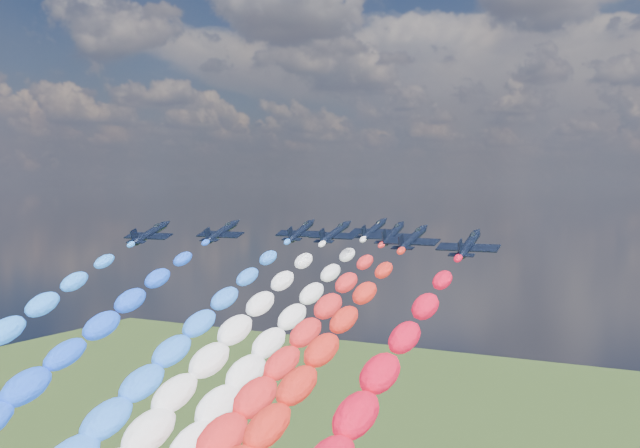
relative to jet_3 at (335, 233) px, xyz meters
The scene contains 13 objects.
jet_0 34.77m from the jet_3, 150.42° to the right, with size 9.52×12.77×2.81m, color black, non-canonical shape.
jet_1 22.15m from the jet_3, 161.13° to the right, with size 9.52×12.77×2.81m, color black, non-canonical shape.
trail_1 65.79m from the jet_3, 109.94° to the right, with size 6.53×97.49×50.03m, color blue, non-canonical shape.
jet_2 8.78m from the jet_3, 166.46° to the left, with size 9.52×12.77×2.81m, color black, non-canonical shape.
trail_2 54.59m from the jet_3, 99.97° to the right, with size 6.53×97.49×50.03m, color #2971F1, non-canonical shape.
jet_3 is the anchor object (origin of this frame).
trail_3 55.78m from the jet_3, 90.00° to the right, with size 6.53×97.49×50.03m, color white, non-canonical shape.
jet_4 14.41m from the jet_3, 83.54° to the left, with size 9.52×12.77×2.81m, color black, non-canonical shape.
trail_4 43.24m from the jet_3, 87.44° to the right, with size 6.53×97.49×50.03m, color white, non-canonical shape.
jet_5 10.98m from the jet_3, 16.19° to the left, with size 9.52×12.77×2.81m, color black, non-canonical shape.
trail_5 54.06m from the jet_3, 77.50° to the right, with size 6.53×97.49×50.03m, color red, non-canonical shape.
jet_6 19.71m from the jet_3, 20.74° to the right, with size 9.52×12.77×2.81m, color black, non-canonical shape.
jet_7 34.09m from the jet_3, 25.64° to the right, with size 9.52×12.77×2.81m, color black, non-canonical shape.
Camera 1 is at (67.38, -121.75, 117.01)m, focal length 44.22 mm.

